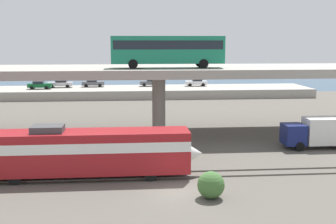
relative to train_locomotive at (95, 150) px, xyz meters
The scene contains 15 objects.
ground_plane 7.54m from the train_locomotive, 33.66° to the right, with size 260.00×260.00×0.00m, color #565149.
rail_strip_near 6.42m from the train_locomotive, ahead, with size 110.00×0.12×0.12m, color #59544C.
rail_strip_far 6.42m from the train_locomotive, ahead, with size 110.00×0.12×0.12m, color #59544C.
train_locomotive is the anchor object (origin of this frame).
highway_overpass 17.76m from the train_locomotive, 69.42° to the left, with size 96.00×12.12×7.64m.
transit_bus_on_overpass 17.26m from the train_locomotive, 63.85° to the left, with size 12.00×2.68×3.40m.
service_truck_west 22.72m from the train_locomotive, 19.97° to the left, with size 6.80×2.46×3.04m.
pier_parking_lot 51.37m from the train_locomotive, 83.28° to the left, with size 62.68×11.60×1.63m, color #9E998E.
parked_car_0 53.63m from the train_locomotive, 94.64° to the left, with size 4.28×1.95×1.50m.
parked_car_1 52.18m from the train_locomotive, 105.51° to the left, with size 4.26×1.92×1.50m.
parked_car_2 54.16m from the train_locomotive, 82.60° to the left, with size 4.20×1.89×1.50m.
parked_car_3 53.74m from the train_locomotive, 101.25° to the left, with size 4.70×1.85×1.50m.
parked_car_4 55.50m from the train_locomotive, 73.25° to the left, with size 4.22×1.98×1.50m.
harbor_water 74.28m from the train_locomotive, 85.36° to the left, with size 140.00×36.00×0.01m, color #2D5170.
shrub_right 9.76m from the train_locomotive, 33.51° to the right, with size 1.86×1.86×1.86m, color #3F6932.
Camera 1 is at (-3.36, -29.63, 10.55)m, focal length 47.30 mm.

